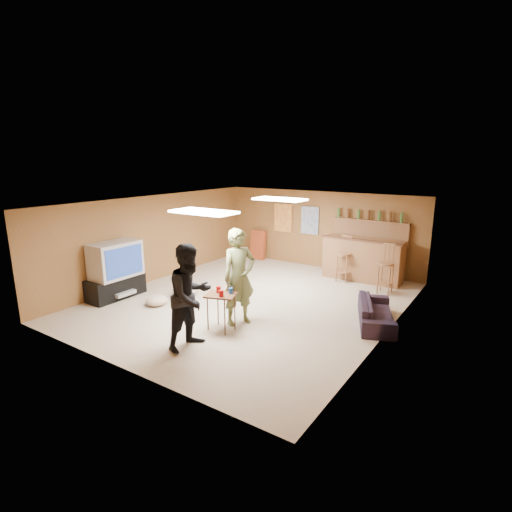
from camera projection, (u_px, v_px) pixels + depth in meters
The scene contains 32 objects.
ground at pixel (251, 301), 8.92m from camera, with size 7.00×7.00×0.00m, color tan.
ceiling at pixel (251, 203), 8.39m from camera, with size 6.00×7.00×0.02m, color silver.
wall_back at pixel (320, 230), 11.48m from camera, with size 6.00×0.02×2.20m, color brown.
wall_front at pixel (115, 300), 5.83m from camera, with size 6.00×0.02×2.20m, color brown.
wall_left at pixel (155, 238), 10.27m from camera, with size 0.02×7.00×2.20m, color brown.
wall_right at pixel (391, 275), 7.03m from camera, with size 0.02×7.00×2.20m, color brown.
tv_stand at pixel (116, 287), 9.12m from camera, with size 0.55×1.30×0.50m, color black.
dvd_box at pixel (123, 293), 9.02m from camera, with size 0.35×0.50×0.08m, color #B2B2B7.
tv_body at pixel (116, 260), 8.92m from camera, with size 0.60×1.10×0.80m, color #B2B2B7.
tv_screen at pixel (125, 262), 8.76m from camera, with size 0.02×0.95×0.65m, color navy.
bar_counter at pixel (363, 259), 10.36m from camera, with size 2.00×0.60×1.10m, color brown.
bar_lip at pixel (361, 240), 10.02m from camera, with size 2.10×0.12×0.05m, color #422315.
bar_shelf at pixel (371, 221), 10.49m from camera, with size 2.00×0.18×0.05m, color brown.
bar_backing at pixel (370, 232), 10.58m from camera, with size 2.00×0.14×0.60m, color brown.
poster_left at pixel (283, 218), 12.03m from camera, with size 0.60×0.03×0.85m, color #BF3F26.
poster_right at pixel (310, 220), 11.55m from camera, with size 0.55×0.03×0.80m, color #334C99.
folding_chair_stack at pixel (258, 245), 12.55m from camera, with size 0.50×0.14×0.90m, color #A03C1D.
ceiling_panel_front at pixel (204, 212), 7.19m from camera, with size 1.20×0.60×0.04m, color white.
ceiling_panel_back at pixel (280, 199), 9.36m from camera, with size 1.20×0.60×0.04m, color white.
person_olive at pixel (239, 277), 7.53m from camera, with size 0.68×0.44×1.86m, color #60673C.
person_black at pixel (190, 296), 6.58m from camera, with size 0.87×0.68×1.79m, color black.
sofa at pixel (376, 312), 7.67m from camera, with size 1.58×0.62×0.46m, color black.
tray_table at pixel (221, 312), 7.36m from camera, with size 0.54×0.43×0.70m, color #422315.
cup_red_near at pixel (219, 289), 7.35m from camera, with size 0.09×0.09×0.12m, color #B50D0C.
cup_red_far at pixel (221, 293), 7.14m from camera, with size 0.09×0.09×0.12m, color #B50D0C.
cup_blue at pixel (231, 291), 7.29m from camera, with size 0.08×0.08×0.11m, color #174C9F.
bar_stool_left at pixel (344, 258), 10.22m from camera, with size 0.40×0.40×1.25m, color brown, non-canonical shape.
bar_stool_right at pixel (386, 270), 9.32m from camera, with size 0.36×0.36×1.14m, color brown, non-canonical shape.
cushion_near_tv at pixel (185, 290), 9.28m from camera, with size 0.58×0.58×0.26m, color tan.
cushion_mid at pixel (187, 290), 9.37m from camera, with size 0.47×0.47×0.21m, color tan.
cushion_far at pixel (157, 300), 8.66m from camera, with size 0.47×0.47×0.21m, color tan.
bottle_row at pixel (369, 215), 10.47m from camera, with size 1.76×0.08×0.26m, color #3F7233, non-canonical shape.
Camera 1 is at (4.77, -6.93, 3.12)m, focal length 28.00 mm.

